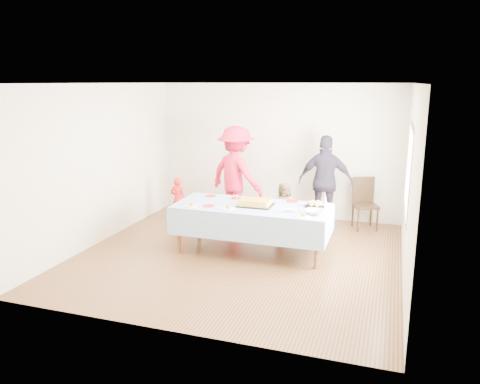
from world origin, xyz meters
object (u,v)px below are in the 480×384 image
at_px(birthday_cake, 255,203).
at_px(dining_chair, 364,200).
at_px(party_table, 252,209).
at_px(adult_left, 236,175).

height_order(birthday_cake, dining_chair, dining_chair).
bearing_deg(party_table, birthday_cake, 0.54).
bearing_deg(dining_chair, adult_left, 167.54).
distance_m(birthday_cake, dining_chair, 2.50).
xyz_separation_m(dining_chair, adult_left, (-2.44, -0.37, 0.41)).
bearing_deg(birthday_cake, party_table, -179.46).
bearing_deg(party_table, adult_left, 117.41).
bearing_deg(adult_left, birthday_cake, 143.32).
distance_m(party_table, dining_chair, 2.52).
distance_m(party_table, birthday_cake, 0.11).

